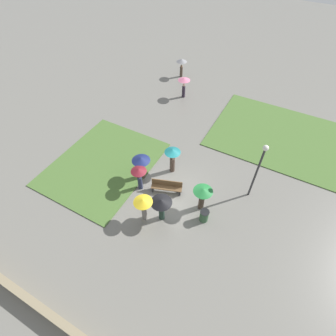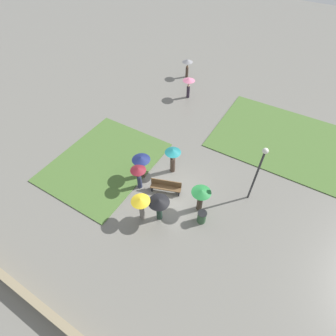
{
  "view_description": "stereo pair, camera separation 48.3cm",
  "coord_description": "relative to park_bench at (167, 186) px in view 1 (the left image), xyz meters",
  "views": [
    {
      "loc": [
        4.75,
        -8.92,
        13.29
      ],
      "look_at": [
        -0.67,
        1.01,
        0.84
      ],
      "focal_mm": 28.0,
      "sensor_mm": 36.0,
      "label": 1
    },
    {
      "loc": [
        5.17,
        -8.68,
        13.29
      ],
      "look_at": [
        -0.67,
        1.01,
        0.84
      ],
      "focal_mm": 28.0,
      "sensor_mm": 36.0,
      "label": 2
    }
  ],
  "objects": [
    {
      "name": "lawn_patch_near",
      "position": [
        -5.0,
        -0.06,
        -0.44
      ],
      "size": [
        6.32,
        7.9,
        0.06
      ],
      "color": "#4C7033",
      "rests_on": "ground_plane"
    },
    {
      "name": "lone_walker_mid_plaza",
      "position": [
        -3.86,
        10.14,
        0.93
      ],
      "size": [
        1.07,
        1.07,
        1.84
      ],
      "rotation": [
        0.0,
        0.0,
        1.87
      ],
      "color": "#2D2333",
      "rests_on": "ground_plane"
    },
    {
      "name": "crowd_person_maroon",
      "position": [
        -1.59,
        -0.57,
        0.81
      ],
      "size": [
        0.97,
        0.97,
        1.78
      ],
      "rotation": [
        0.0,
        0.0,
        5.79
      ],
      "color": "#282D47",
      "rests_on": "ground_plane"
    },
    {
      "name": "park_bench",
      "position": [
        0.0,
        0.0,
        0.0
      ],
      "size": [
        1.95,
        1.03,
        0.9
      ],
      "rotation": [
        0.0,
        0.0,
        0.34
      ],
      "color": "brown",
      "rests_on": "ground_plane"
    },
    {
      "name": "crowd_person_green",
      "position": [
        2.38,
        -0.1,
        0.84
      ],
      "size": [
        1.13,
        1.13,
        1.78
      ],
      "rotation": [
        0.0,
        0.0,
        5.34
      ],
      "color": "#47382D",
      "rests_on": "ground_plane"
    },
    {
      "name": "crowd_person_navy",
      "position": [
        -1.97,
        0.26,
        0.87
      ],
      "size": [
        1.16,
        1.16,
        1.81
      ],
      "rotation": [
        0.0,
        0.0,
        2.82
      ],
      "color": "#47382D",
      "rests_on": "ground_plane"
    },
    {
      "name": "crowd_person_black",
      "position": [
        0.69,
        -1.86,
        0.89
      ],
      "size": [
        1.2,
        1.2,
        1.78
      ],
      "rotation": [
        0.0,
        0.0,
        3.37
      ],
      "color": "#1E3328",
      "rests_on": "ground_plane"
    },
    {
      "name": "trash_bin",
      "position": [
        2.88,
        -0.81,
        -0.05
      ],
      "size": [
        0.54,
        0.54,
        0.84
      ],
      "color": "#335638",
      "rests_on": "ground_plane"
    },
    {
      "name": "lamp_post",
      "position": [
        4.63,
        2.21,
        2.22
      ],
      "size": [
        0.32,
        0.32,
        4.16
      ],
      "color": "#2D2D30",
      "rests_on": "ground_plane"
    },
    {
      "name": "parapet_wall",
      "position": [
        0.16,
        -8.73,
        -0.1
      ],
      "size": [
        45.0,
        0.35,
        0.75
      ],
      "color": "gray",
      "rests_on": "ground_plane"
    },
    {
      "name": "lawn_patch_far",
      "position": [
        4.95,
        8.82,
        -0.44
      ],
      "size": [
        9.7,
        7.68,
        0.06
      ],
      "color": "#4C7033",
      "rests_on": "ground_plane"
    },
    {
      "name": "crowd_person_yellow",
      "position": [
        -0.16,
        -2.36,
        0.95
      ],
      "size": [
        1.06,
        1.06,
        1.85
      ],
      "rotation": [
        0.0,
        0.0,
        2.85
      ],
      "color": "slate",
      "rests_on": "ground_plane"
    },
    {
      "name": "lone_walker_far_path",
      "position": [
        -5.69,
        13.34,
        0.91
      ],
      "size": [
        1.02,
        1.02,
        1.79
      ],
      "rotation": [
        0.0,
        0.0,
        2.05
      ],
      "color": "#47382D",
      "rests_on": "ground_plane"
    },
    {
      "name": "ground_plane",
      "position": [
        0.16,
        0.09,
        -0.47
      ],
      "size": [
        90.0,
        90.0,
        0.0
      ],
      "primitive_type": "plane",
      "color": "slate"
    },
    {
      "name": "crowd_person_teal",
      "position": [
        -0.51,
        1.71,
        0.96
      ],
      "size": [
        1.04,
        1.04,
        1.97
      ],
      "rotation": [
        0.0,
        0.0,
        3.42
      ],
      "color": "#47382D",
      "rests_on": "ground_plane"
    }
  ]
}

